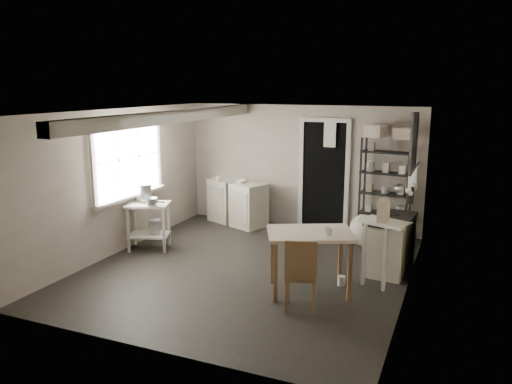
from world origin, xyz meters
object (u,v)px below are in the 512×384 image
at_px(base_cabinets, 237,201).
at_px(work_table, 309,264).
at_px(stockpot, 144,192).
at_px(chair, 301,270).
at_px(prep_table, 149,225).
at_px(flour_sack, 363,232).
at_px(stove, 390,241).
at_px(shelf_rack, 385,187).

distance_m(base_cabinets, work_table, 3.47).
xyz_separation_m(stockpot, chair, (3.10, -1.25, -0.45)).
relative_size(prep_table, chair, 0.85).
distance_m(stockpot, flour_sack, 3.70).
distance_m(stockpot, work_table, 3.19).
relative_size(stockpot, base_cabinets, 0.21).
bearing_deg(work_table, stove, 55.29).
bearing_deg(stockpot, stove, 7.19).
xyz_separation_m(stockpot, shelf_rack, (3.59, 1.93, 0.01)).
relative_size(base_cabinets, shelf_rack, 0.71).
relative_size(base_cabinets, work_table, 1.19).
bearing_deg(stockpot, prep_table, -30.14).
xyz_separation_m(stove, flour_sack, (-0.58, 0.97, -0.20)).
bearing_deg(prep_table, base_cabinets, 70.71).
bearing_deg(prep_table, stove, 8.31).
xyz_separation_m(prep_table, flour_sack, (3.22, 1.53, -0.16)).
bearing_deg(base_cabinets, flour_sack, 12.00).
bearing_deg(prep_table, chair, -21.65).
relative_size(prep_table, shelf_rack, 0.43).
relative_size(prep_table, stockpot, 2.94).
relative_size(shelf_rack, stove, 1.77).
height_order(base_cabinets, flour_sack, base_cabinets).
xyz_separation_m(base_cabinets, stove, (3.10, -1.41, -0.02)).
xyz_separation_m(stove, work_table, (-0.85, -1.23, -0.06)).
bearing_deg(base_cabinets, shelf_rack, 22.47).
distance_m(work_table, chair, 0.53).
bearing_deg(prep_table, flour_sack, 25.38).
bearing_deg(stockpot, chair, -21.96).
bearing_deg(flour_sack, prep_table, -154.62).
relative_size(stockpot, shelf_rack, 0.15).
distance_m(prep_table, stockpot, 0.55).
bearing_deg(chair, shelf_rack, 65.58).
height_order(work_table, flour_sack, work_table).
distance_m(stockpot, base_cabinets, 2.12).
relative_size(shelf_rack, flour_sack, 3.33).
height_order(stove, chair, chair).
bearing_deg(base_cabinets, stove, -2.59).
bearing_deg(flour_sack, shelf_rack, 60.50).
bearing_deg(base_cabinets, work_table, -27.58).
bearing_deg(chair, work_table, 79.71).
relative_size(stockpot, flour_sack, 0.49).
distance_m(stockpot, chair, 3.37).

